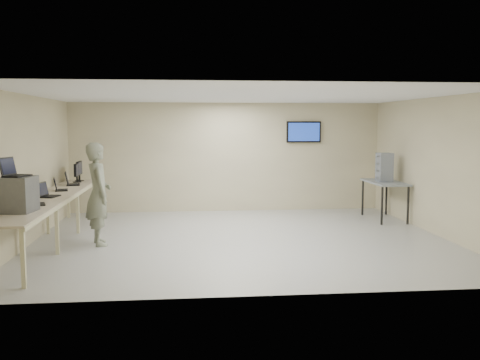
{
  "coord_description": "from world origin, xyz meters",
  "views": [
    {
      "loc": [
        -1.07,
        -10.27,
        2.26
      ],
      "look_at": [
        0.0,
        0.2,
        1.15
      ],
      "focal_mm": 40.0,
      "sensor_mm": 36.0,
      "label": 1
    }
  ],
  "objects": [
    {
      "name": "soldier",
      "position": [
        -2.7,
        -0.19,
        0.96
      ],
      "size": [
        0.66,
        0.81,
        1.92
      ],
      "primitive_type": "imported",
      "rotation": [
        0.0,
        0.0,
        1.89
      ],
      "color": "gray",
      "rests_on": "ground"
    },
    {
      "name": "side_table",
      "position": [
        3.6,
        1.82,
        0.84
      ],
      "size": [
        0.71,
        1.51,
        0.91
      ],
      "color": "gray",
      "rests_on": "ground"
    },
    {
      "name": "workbench",
      "position": [
        -3.59,
        0.0,
        0.83
      ],
      "size": [
        0.76,
        6.0,
        0.9
      ],
      "color": "#CEB38F",
      "rests_on": "ground"
    },
    {
      "name": "monitor_near",
      "position": [
        -3.6,
        2.45,
        1.17
      ],
      "size": [
        0.2,
        0.45,
        0.44
      ],
      "color": "black",
      "rests_on": "workbench"
    },
    {
      "name": "laptop_3",
      "position": [
        -3.62,
        1.85,
        0.98
      ],
      "size": [
        0.37,
        0.42,
        0.3
      ],
      "rotation": [
        0.0,
        0.0,
        0.17
      ],
      "color": "black",
      "rests_on": "workbench"
    },
    {
      "name": "monitor_far",
      "position": [
        -3.6,
        2.74,
        1.18
      ],
      "size": [
        0.21,
        0.48,
        0.47
      ],
      "color": "black",
      "rests_on": "workbench"
    },
    {
      "name": "equipment_box",
      "position": [
        -3.65,
        -1.8,
        1.18
      ],
      "size": [
        0.53,
        0.58,
        0.55
      ],
      "primitive_type": "cube",
      "rotation": [
        0.0,
        0.0,
        -0.13
      ],
      "color": "slate",
      "rests_on": "workbench"
    },
    {
      "name": "laptop_1",
      "position": [
        -3.65,
        -0.09,
        0.97
      ],
      "size": [
        0.37,
        0.41,
        0.28
      ],
      "rotation": [
        0.0,
        0.0,
        -0.24
      ],
      "color": "black",
      "rests_on": "workbench"
    },
    {
      "name": "room",
      "position": [
        0.03,
        0.06,
        1.41
      ],
      "size": [
        8.01,
        7.01,
        2.81
      ],
      "color": "beige",
      "rests_on": "ground"
    },
    {
      "name": "storage_bins",
      "position": [
        3.58,
        1.82,
        1.24
      ],
      "size": [
        0.32,
        0.35,
        0.67
      ],
      "color": "#858FA0",
      "rests_on": "side_table"
    },
    {
      "name": "laptop_0",
      "position": [
        -3.62,
        -1.08,
        0.97
      ],
      "size": [
        0.38,
        0.41,
        0.27
      ],
      "rotation": [
        0.0,
        0.0,
        0.3
      ],
      "color": "black",
      "rests_on": "workbench"
    },
    {
      "name": "laptop_2",
      "position": [
        -3.65,
        0.87,
        0.97
      ],
      "size": [
        0.34,
        0.38,
        0.26
      ],
      "rotation": [
        0.0,
        0.0,
        0.22
      ],
      "color": "black",
      "rests_on": "workbench"
    },
    {
      "name": "laptop_on_box",
      "position": [
        -3.71,
        -1.8,
        1.53
      ],
      "size": [
        0.42,
        0.45,
        0.3
      ],
      "rotation": [
        0.0,
        0.0,
        -0.3
      ],
      "color": "black",
      "rests_on": "equipment_box"
    }
  ]
}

